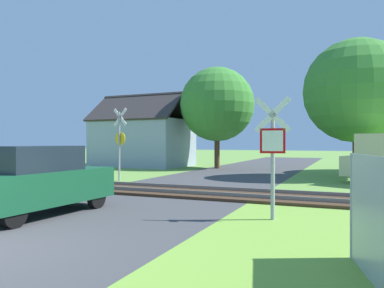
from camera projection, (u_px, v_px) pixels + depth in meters
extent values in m
cube|color=#424244|center=(41.00, 228.00, 8.12)|extent=(6.61, 80.00, 0.01)
cube|color=#422D1E|center=(169.00, 191.00, 13.90)|extent=(60.00, 2.60, 0.10)
cube|color=slate|center=(177.00, 186.00, 14.56)|extent=(60.00, 0.08, 0.12)
cube|color=slate|center=(160.00, 190.00, 13.23)|extent=(60.00, 0.08, 0.12)
cylinder|color=#9E9EA5|center=(273.00, 164.00, 9.01)|extent=(0.10, 0.10, 2.68)
cube|color=red|center=(273.00, 141.00, 8.95)|extent=(0.60, 0.10, 0.60)
cube|color=white|center=(273.00, 141.00, 8.93)|extent=(0.49, 0.07, 0.49)
cube|color=white|center=(273.00, 115.00, 8.94)|extent=(0.87, 0.14, 0.88)
cube|color=white|center=(273.00, 115.00, 8.94)|extent=(0.87, 0.14, 0.88)
cylinder|color=#9E9EA5|center=(119.00, 146.00, 18.12)|extent=(0.09, 0.09, 3.34)
cube|color=white|center=(120.00, 117.00, 18.16)|extent=(0.87, 0.20, 0.88)
cube|color=white|center=(120.00, 117.00, 18.16)|extent=(0.87, 0.20, 0.88)
cylinder|color=yellow|center=(120.00, 139.00, 18.17)|extent=(0.63, 0.16, 0.64)
cube|color=#99A3B7|center=(143.00, 143.00, 29.18)|extent=(7.05, 5.30, 3.58)
cube|color=#332D2D|center=(134.00, 107.00, 28.02)|extent=(7.31, 3.13, 2.21)
cube|color=#332D2D|center=(151.00, 109.00, 30.31)|extent=(7.31, 3.13, 2.21)
cube|color=brown|center=(164.00, 106.00, 28.37)|extent=(0.52, 0.52, 1.10)
cylinder|color=#513823|center=(356.00, 154.00, 19.61)|extent=(0.36, 0.36, 2.53)
sphere|color=#3D8433|center=(356.00, 91.00, 19.59)|extent=(5.44, 5.44, 5.44)
cylinder|color=#513823|center=(217.00, 150.00, 26.51)|extent=(0.37, 0.37, 2.58)
sphere|color=#3D8433|center=(217.00, 104.00, 26.49)|extent=(5.26, 5.26, 5.26)
cube|color=beige|center=(355.00, 166.00, 17.24)|extent=(1.37, 1.93, 0.90)
cube|color=#19232D|center=(363.00, 148.00, 16.97)|extent=(0.69, 1.49, 0.85)
cylinder|color=black|center=(371.00, 178.00, 15.97)|extent=(0.69, 0.44, 0.68)
cube|color=#144C2D|center=(40.00, 187.00, 9.65)|extent=(1.83, 4.07, 0.84)
cube|color=#19232D|center=(34.00, 159.00, 9.47)|extent=(1.50, 2.26, 0.64)
cylinder|color=black|center=(97.00, 198.00, 10.58)|extent=(0.21, 0.61, 0.60)
cylinder|color=black|center=(60.00, 195.00, 11.18)|extent=(0.21, 0.61, 0.60)
cylinder|color=black|center=(14.00, 215.00, 8.12)|extent=(0.21, 0.61, 0.60)
cylinder|color=#9E9EA5|center=(352.00, 206.00, 6.02)|extent=(0.06, 0.06, 1.70)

